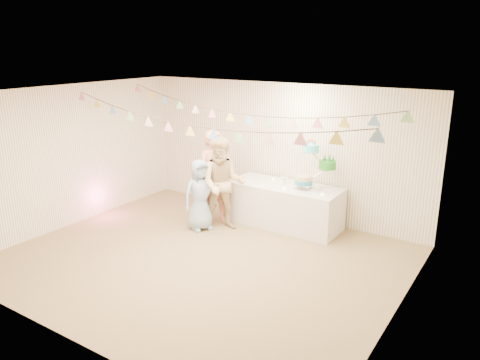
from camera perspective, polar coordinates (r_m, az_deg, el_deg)
The scene contains 23 objects.
floor at distance 7.56m, azimuth -4.64°, elevation -9.60°, with size 6.00×6.00×0.00m, color olive.
ceiling at distance 6.84m, azimuth -5.15°, elevation 10.39°, with size 6.00×6.00×0.00m, color white.
back_wall at distance 9.13m, azimuth 4.77°, elevation 3.62°, with size 6.00×6.00×0.00m, color white.
front_wall at distance 5.46m, azimuth -21.24°, elevation -6.37°, with size 6.00×6.00×0.00m, color white.
left_wall at distance 9.19m, azimuth -19.87°, elevation 2.78°, with size 5.00×5.00×0.00m, color white.
right_wall at distance 5.84m, azimuth 19.18°, elevation -4.66°, with size 5.00×5.00×0.00m, color white.
table at distance 8.78m, azimuth 5.43°, elevation -3.08°, with size 2.10×0.84×0.79m, color silver.
cake_stand at distance 8.37m, azimuth 9.06°, elevation 1.39°, with size 0.76×0.45×0.85m, color silver, non-canonical shape.
cake_bottom at distance 8.47m, azimuth 7.87°, elevation -0.75°, with size 0.31×0.31×0.15m, color teal, non-canonical shape.
cake_middle at distance 8.40m, azimuth 10.41°, elevation 0.91°, with size 0.27×0.27×0.22m, color #1C801C, non-canonical shape.
cake_top_tier at distance 8.31m, azimuth 8.66°, elevation 2.76°, with size 0.25×0.25×0.19m, color #50EDFD, non-canonical shape.
platter at distance 8.92m, azimuth 1.73°, elevation -0.23°, with size 0.36×0.36×0.02m, color white.
posy at distance 8.70m, azimuth 5.44°, elevation -0.27°, with size 0.13×0.13×0.15m, color white, non-canonical shape.
person_adult_a at distance 8.75m, azimuth -3.07°, elevation 0.32°, with size 0.65×0.43×1.78m, color #E68D78.
person_adult_b at distance 8.44m, azimuth -2.09°, elevation -0.49°, with size 0.83×0.65×1.72m, color #DEBB88.
person_child at distance 8.52m, azimuth -4.84°, elevation -1.81°, with size 0.64×0.42×1.31m, color #90ADCB.
bunting_back at distance 7.76m, azimuth -0.03°, elevation 9.29°, with size 5.60×1.10×0.40m, color pink, non-canonical shape.
bunting_front at distance 6.72m, azimuth -6.14°, elevation 7.84°, with size 5.60×0.90×0.36m, color #72A5E5, non-canonical shape.
tealight_0 at distance 8.91m, azimuth 0.49°, elevation 0.05°, with size 0.04×0.04×0.03m, color #FFD88C.
tealight_1 at distance 8.96m, azimuth 4.05°, elevation 0.11°, with size 0.04×0.04×0.03m, color #FFD88C.
tealight_2 at distance 8.42m, azimuth 5.40°, elevation -1.00°, with size 0.04×0.04×0.03m, color #FFD88C.
tealight_3 at distance 8.70m, azimuth 8.21°, elevation -0.53°, with size 0.04×0.04×0.03m, color #FFD88C.
tealight_4 at distance 8.17m, azimuth 10.01°, elevation -1.74°, with size 0.04×0.04×0.03m, color #FFD88C.
Camera 1 is at (4.20, -5.36, 3.30)m, focal length 35.00 mm.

